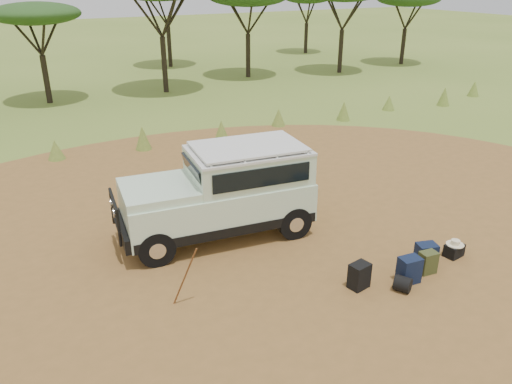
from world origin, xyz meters
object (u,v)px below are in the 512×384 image
safari_vehicle (223,194)px  backpack_olive (428,263)px  walking_staff (185,277)px  backpack_navy (409,270)px  duffel_navy (426,254)px  backpack_black (359,276)px  hard_case (454,250)px

safari_vehicle → backpack_olive: size_ratio=9.58×
walking_staff → backpack_olive: bearing=-69.6°
backpack_navy → duffel_navy: 0.94m
backpack_black → backpack_olive: backpack_black is taller
walking_staff → backpack_black: size_ratio=2.47×
safari_vehicle → backpack_black: bearing=-60.2°
safari_vehicle → walking_staff: 2.99m
backpack_black → backpack_olive: 1.69m
walking_staff → backpack_navy: bearing=-72.5°
backpack_navy → duffel_navy: backpack_navy is taller
backpack_navy → duffel_navy: size_ratio=1.19×
backpack_black → backpack_olive: bearing=-19.2°
safari_vehicle → backpack_navy: 4.59m
backpack_olive → duffel_navy: (0.25, 0.29, -0.01)m
hard_case → backpack_black: bearing=170.6°
backpack_black → hard_case: (2.73, -0.06, -0.13)m
hard_case → backpack_navy: bearing=-178.8°
safari_vehicle → backpack_olive: (3.12, -3.68, -0.84)m
walking_staff → duffel_navy: bearing=-65.9°
backpack_navy → backpack_black: bearing=168.2°
duffel_navy → hard_case: size_ratio=1.15×
backpack_black → backpack_navy: (1.05, -0.34, 0.01)m
walking_staff → duffel_navy: (5.27, -1.12, -0.40)m
safari_vehicle → hard_case: safari_vehicle is taller
walking_staff → duffel_navy: size_ratio=2.82×
backpack_navy → hard_case: bearing=15.3°
backpack_black → duffel_navy: bearing=-9.4°
backpack_black → hard_case: size_ratio=1.31×
walking_staff → backpack_navy: 4.66m
backpack_navy → backpack_olive: (0.62, 0.07, -0.04)m
hard_case → safari_vehicle: bearing=132.1°
walking_staff → backpack_black: (3.35, -1.14, -0.37)m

